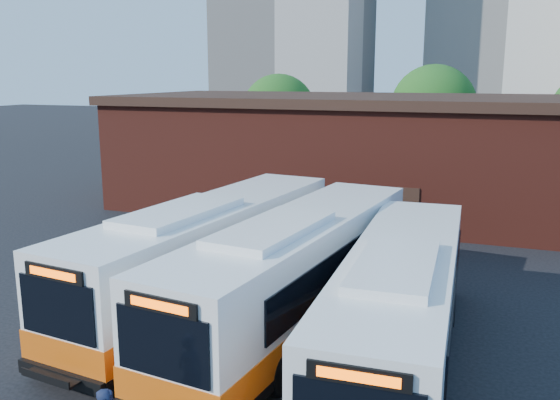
% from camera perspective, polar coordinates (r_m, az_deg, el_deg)
% --- Properties ---
extents(ground, '(220.00, 220.00, 0.00)m').
position_cam_1_polar(ground, '(16.83, -6.09, -14.74)').
color(ground, black).
extents(bus_midwest, '(4.31, 13.52, 3.63)m').
position_cam_1_polar(bus_midwest, '(19.71, -6.76, -5.53)').
color(bus_midwest, white).
rests_on(bus_midwest, ground).
extents(bus_mideast, '(4.31, 13.42, 3.60)m').
position_cam_1_polar(bus_mideast, '(17.78, 1.65, -7.45)').
color(bus_mideast, white).
rests_on(bus_mideast, ground).
extents(bus_east, '(3.04, 12.61, 3.41)m').
position_cam_1_polar(bus_east, '(15.79, 11.50, -10.60)').
color(bus_east, white).
rests_on(bus_east, ground).
extents(depot_building, '(28.60, 12.60, 6.40)m').
position_cam_1_polar(depot_building, '(34.39, 8.64, 4.67)').
color(depot_building, maroon).
rests_on(depot_building, ground).
extents(tree_west, '(6.00, 6.00, 7.65)m').
position_cam_1_polar(tree_west, '(48.52, -0.14, 8.53)').
color(tree_west, '#382314').
rests_on(tree_west, ground).
extents(tree_mid, '(6.56, 6.56, 8.36)m').
position_cam_1_polar(tree_mid, '(47.75, 14.53, 8.62)').
color(tree_mid, '#382314').
rests_on(tree_mid, ground).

